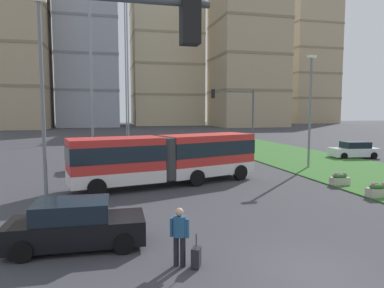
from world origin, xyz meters
TOP-DOWN VIEW (x-y plane):
  - ground_plane at (0.00, 0.00)m, footprint 260.00×260.00m
  - articulated_bus at (-1.88, 12.76)m, footprint 11.97×5.54m
  - car_silver_hatch at (-6.04, 19.07)m, footprint 4.51×2.25m
  - car_white_van at (17.59, 20.45)m, footprint 4.57×2.41m
  - car_black_sedan at (-6.54, 3.62)m, footprint 4.45×2.12m
  - pedestrian_crossing at (-3.49, 1.41)m, footprint 0.53×0.36m
  - rolling_suitcase at (-3.04, 1.21)m, footprint 0.38×0.43m
  - flower_planter_2 at (8.15, 6.80)m, footprint 1.10×0.56m
  - flower_planter_3 at (8.15, 9.84)m, footprint 1.10×0.56m
  - traffic_light_near_left at (-6.36, -3.00)m, footprint 3.65×0.28m
  - traffic_light_far_right at (6.41, 22.00)m, footprint 4.27×0.28m
  - streetlight_left at (-8.50, 10.25)m, footprint 0.70×0.28m
  - streetlight_median at (10.05, 16.26)m, footprint 0.70×0.28m
  - apartment_tower_west at (-30.00, 88.21)m, footprint 21.04×16.27m
  - apartment_tower_westcentre at (-10.17, 97.25)m, footprint 16.71×16.51m
  - apartment_tower_centre at (13.55, 105.65)m, footprint 21.42×20.19m
  - apartment_tower_eastcentre at (34.64, 88.01)m, footprint 19.17×18.70m
  - apartment_tower_east at (68.30, 110.70)m, footprint 17.61×17.70m
  - transmission_pylon at (-4.84, 54.73)m, footprint 9.00×6.24m

SIDE VIEW (x-z plane):
  - ground_plane at x=0.00m, z-range 0.00..0.00m
  - rolling_suitcase at x=-3.04m, z-range -0.17..0.80m
  - flower_planter_2 at x=8.15m, z-range 0.06..0.80m
  - flower_planter_3 at x=8.15m, z-range 0.06..0.80m
  - car_silver_hatch at x=-6.04m, z-range -0.04..1.54m
  - car_white_van at x=17.59m, z-range -0.04..1.54m
  - car_black_sedan at x=-6.54m, z-range -0.04..1.54m
  - pedestrian_crossing at x=-3.49m, z-range 0.13..1.87m
  - articulated_bus at x=-1.88m, z-range 0.15..3.15m
  - traffic_light_near_left at x=-6.36m, z-range 1.15..7.46m
  - traffic_light_far_right at x=6.41m, z-range 1.20..7.66m
  - streetlight_median at x=10.05m, z-range 0.44..9.24m
  - streetlight_left at x=-8.50m, z-range 0.45..10.37m
  - apartment_tower_westcentre at x=-10.17m, z-range 0.02..38.85m
  - apartment_tower_eastcentre at x=34.64m, z-range 0.02..38.99m
  - transmission_pylon at x=-4.84m, z-range 1.46..38.46m
  - apartment_tower_west at x=-30.00m, z-range 0.02..40.00m
  - apartment_tower_east at x=68.30m, z-range 0.02..43.86m
  - apartment_tower_centre at x=13.55m, z-range 0.02..45.72m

